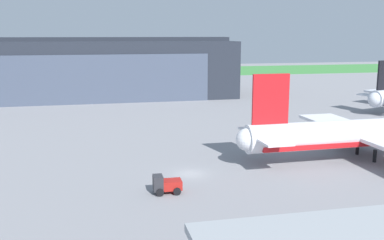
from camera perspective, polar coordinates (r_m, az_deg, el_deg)
name	(u,v)px	position (r m, az deg, el deg)	size (l,w,h in m)	color
ground_plane	(190,174)	(63.31, -0.30, -6.89)	(440.00, 440.00, 0.00)	gray
grass_field_strip	(118,73)	(229.62, -9.44, 6.02)	(440.00, 56.00, 0.08)	#408A40
maintenance_hangar	(94,69)	(142.19, -12.39, 6.43)	(85.06, 30.77, 18.36)	#232833
airliner_near_left	(377,133)	(76.26, 22.63, -1.59)	(47.21, 36.66, 13.73)	silver
baggage_tug	(166,184)	(55.72, -3.35, -8.22)	(3.55, 2.41, 2.29)	#2D2D33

